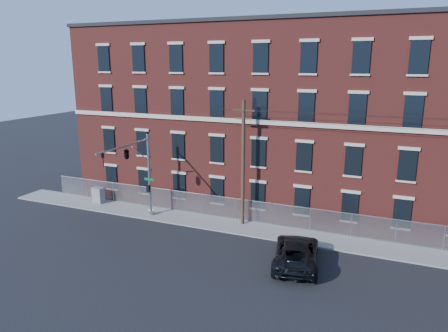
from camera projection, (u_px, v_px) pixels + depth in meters
ground at (189, 248)px, 29.72m from camera, size 140.00×140.00×0.00m
sidewalk at (371, 247)px, 29.70m from camera, size 65.00×3.00×0.12m
mill_building at (386, 119)px, 35.77m from camera, size 55.30×14.32×16.30m
chain_link_fence at (373, 228)px, 30.63m from camera, size 59.06×0.06×1.85m
traffic_signal_mast at (132, 161)px, 32.62m from camera, size 0.90×6.75×7.00m
utility_pole_near at (243, 161)px, 32.71m from camera, size 1.80×0.28×10.00m
pickup_truck at (296, 252)px, 27.16m from camera, size 3.80×6.40×1.67m
utility_cabinet at (98, 195)px, 38.93m from camera, size 1.24×0.79×1.43m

